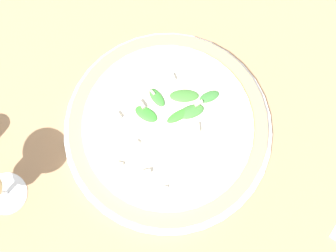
# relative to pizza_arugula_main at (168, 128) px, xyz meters

# --- Properties ---
(ground_plane) EXTENTS (6.00, 6.00, 0.00)m
(ground_plane) POSITION_rel_pizza_arugula_main_xyz_m (-0.03, -0.03, -0.02)
(ground_plane) COLOR #9E7A56
(pizza_arugula_main) EXTENTS (0.32, 0.32, 0.05)m
(pizza_arugula_main) POSITION_rel_pizza_arugula_main_xyz_m (0.00, 0.00, 0.00)
(pizza_arugula_main) COLOR white
(pizza_arugula_main) RESTS_ON ground_plane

